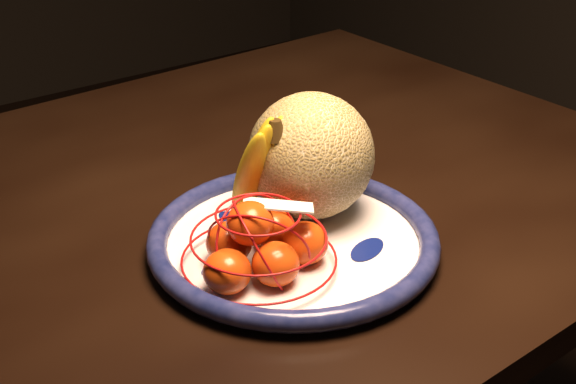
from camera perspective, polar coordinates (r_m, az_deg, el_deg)
dining_table at (r=1.00m, az=-10.89°, el=-6.29°), size 1.48×0.93×0.72m
fruit_bowl at (r=0.89m, az=0.38°, el=-3.47°), size 0.32×0.32×0.03m
cantaloupe at (r=0.91m, az=1.65°, el=2.60°), size 0.15×0.15×0.15m
banana_bunch at (r=0.89m, az=-2.35°, el=1.96°), size 0.09×0.09×0.14m
mandarin_bag at (r=0.83m, az=-2.01°, el=-3.81°), size 0.19×0.19×0.10m
price_tag at (r=0.82m, az=-0.69°, el=-0.95°), size 0.07×0.06×0.01m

